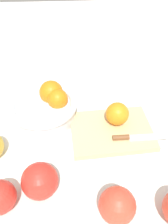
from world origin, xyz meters
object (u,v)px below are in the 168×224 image
at_px(orange_on_board, 117,114).
at_px(bowl, 45,106).
at_px(apple_front_right_2, 117,205).
at_px(knife, 133,137).
at_px(cutting_board, 111,131).
at_px(apple_front_left_2, 40,181).

bearing_deg(orange_on_board, bowl, 165.42).
xyz_separation_m(bowl, apple_front_right_2, (0.17, -0.31, -0.00)).
bearing_deg(knife, orange_on_board, 118.24).
height_order(orange_on_board, apple_front_right_2, orange_on_board).
xyz_separation_m(cutting_board, apple_front_right_2, (-0.02, -0.23, 0.03)).
xyz_separation_m(orange_on_board, apple_front_right_2, (-0.04, -0.26, -0.01)).
height_order(knife, apple_front_left_2, apple_front_left_2).
xyz_separation_m(apple_front_left_2, apple_front_right_2, (0.16, -0.06, -0.00)).
relative_size(cutting_board, orange_on_board, 3.47).
bearing_deg(bowl, knife, -26.14).
bearing_deg(apple_front_right_2, apple_front_left_2, 158.52).
bearing_deg(apple_front_left_2, knife, 28.59).
bearing_deg(apple_front_right_2, bowl, 117.97).
bearing_deg(apple_front_right_2, orange_on_board, 80.89).
relative_size(knife, apple_front_left_2, 1.87).
xyz_separation_m(bowl, knife, (0.24, -0.12, -0.02)).
distance_m(apple_front_left_2, apple_front_right_2, 0.17).
distance_m(cutting_board, apple_front_right_2, 0.23).
xyz_separation_m(orange_on_board, apple_front_left_2, (-0.20, -0.19, -0.01)).
height_order(cutting_board, apple_front_left_2, apple_front_left_2).
bearing_deg(apple_front_right_2, cutting_board, 84.10).
bearing_deg(bowl, apple_front_right_2, -62.03).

